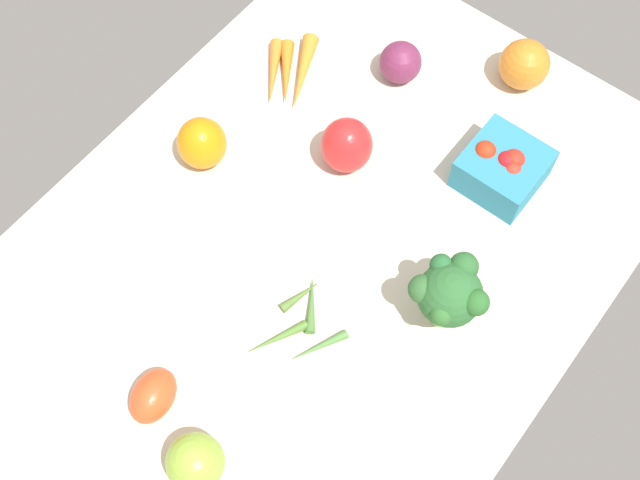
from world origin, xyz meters
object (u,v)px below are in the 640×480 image
at_px(berry_basket, 503,168).
at_px(carrot_bunch, 290,73).
at_px(heirloom_tomato_orange, 524,64).
at_px(bell_pepper_red, 347,145).
at_px(roma_tomato, 153,396).
at_px(red_onion_center, 400,62).
at_px(bell_pepper_orange, 202,143).
at_px(okra_pile, 301,322).
at_px(heirloom_tomato_green, 195,462).
at_px(broccoli_head, 449,293).

distance_m(berry_basket, carrot_bunch, 0.37).
xyz_separation_m(heirloom_tomato_orange, bell_pepper_red, (0.30, -0.13, 0.01)).
bearing_deg(roma_tomato, red_onion_center, 173.46).
relative_size(bell_pepper_red, roma_tomato, 1.19).
bearing_deg(bell_pepper_red, heirloom_tomato_orange, 156.85).
xyz_separation_m(roma_tomato, carrot_bunch, (-0.53, -0.20, -0.02)).
bearing_deg(red_onion_center, heirloom_tomato_orange, 125.35).
distance_m(bell_pepper_red, bell_pepper_orange, 0.22).
bearing_deg(okra_pile, bell_pepper_red, -155.89).
relative_size(bell_pepper_orange, carrot_bunch, 0.55).
height_order(heirloom_tomato_green, red_onion_center, heirloom_tomato_green).
height_order(heirloom_tomato_green, roma_tomato, heirloom_tomato_green).
bearing_deg(heirloom_tomato_orange, bell_pepper_orange, -35.28).
relative_size(berry_basket, okra_pile, 0.74).
xyz_separation_m(berry_basket, red_onion_center, (-0.07, -0.23, -0.00)).
distance_m(heirloom_tomato_green, red_onion_center, 0.69).
bearing_deg(carrot_bunch, okra_pile, 40.98).
distance_m(heirloom_tomato_green, roma_tomato, 0.11).
bearing_deg(bell_pepper_orange, berry_basket, 123.25).
xyz_separation_m(heirloom_tomato_orange, heirloom_tomato_green, (0.78, 0.01, -0.00)).
relative_size(broccoli_head, bell_pepper_red, 1.32).
distance_m(broccoli_head, heirloom_tomato_green, 0.39).
bearing_deg(red_onion_center, roma_tomato, 5.50).
bearing_deg(bell_pepper_orange, heirloom_tomato_green, 40.66).
height_order(heirloom_tomato_orange, heirloom_tomato_green, heirloom_tomato_orange).
distance_m(heirloom_tomato_orange, bell_pepper_red, 0.32).
relative_size(broccoli_head, bell_pepper_orange, 1.43).
height_order(okra_pile, bell_pepper_orange, bell_pepper_orange).
bearing_deg(broccoli_head, heirloom_tomato_orange, -162.38).
height_order(heirloom_tomato_orange, roma_tomato, heirloom_tomato_orange).
height_order(okra_pile, roma_tomato, roma_tomato).
distance_m(broccoli_head, okra_pile, 0.21).
bearing_deg(broccoli_head, bell_pepper_red, -114.58).
bearing_deg(carrot_bunch, berry_basket, 96.93).
bearing_deg(carrot_bunch, heirloom_tomato_green, 28.29).
distance_m(broccoli_head, heirloom_tomato_orange, 0.44).
distance_m(heirloom_tomato_orange, okra_pile, 0.55).
xyz_separation_m(roma_tomato, bell_pepper_orange, (-0.33, -0.20, 0.02)).
xyz_separation_m(heirloom_tomato_green, carrot_bunch, (-0.56, -0.30, -0.03)).
xyz_separation_m(bell_pepper_orange, red_onion_center, (-0.31, 0.14, -0.01)).
bearing_deg(carrot_bunch, bell_pepper_red, 66.62).
relative_size(heirloom_tomato_green, bell_pepper_orange, 0.88).
height_order(berry_basket, bell_pepper_red, bell_pepper_red).
bearing_deg(bell_pepper_red, heirloom_tomato_green, 15.24).
xyz_separation_m(heirloom_tomato_green, bell_pepper_orange, (-0.36, -0.31, 0.00)).
xyz_separation_m(berry_basket, bell_pepper_red, (0.12, -0.20, 0.01)).
bearing_deg(berry_basket, heirloom_tomato_orange, -157.34).
xyz_separation_m(broccoli_head, bell_pepper_orange, (0.01, -0.43, -0.04)).
height_order(bell_pepper_red, carrot_bunch, bell_pepper_red).
relative_size(heirloom_tomato_green, red_onion_center, 1.10).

